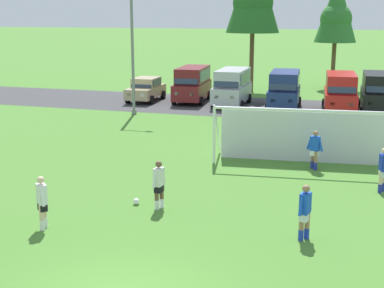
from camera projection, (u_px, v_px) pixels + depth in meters
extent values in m
plane|color=#477A2D|center=(247.00, 148.00, 25.84)|extent=(400.00, 400.00, 0.00)
cube|color=#3D3D3F|center=(280.00, 108.00, 36.63)|extent=(52.00, 8.40, 0.01)
sphere|color=white|center=(136.00, 201.00, 18.18)|extent=(0.22, 0.22, 0.22)
sphere|color=black|center=(136.00, 201.00, 18.17)|extent=(0.08, 0.08, 0.08)
sphere|color=red|center=(138.00, 202.00, 18.16)|extent=(0.07, 0.07, 0.07)
cylinder|color=white|center=(214.00, 136.00, 22.96)|extent=(0.12, 0.12, 2.44)
cylinder|color=white|center=(303.00, 110.00, 21.98)|extent=(7.30, 0.84, 0.12)
cylinder|color=white|center=(217.00, 128.00, 23.79)|extent=(0.28, 1.94, 2.46)
cube|color=silver|center=(301.00, 137.00, 23.25)|extent=(6.92, 0.73, 2.20)
cylinder|color=brown|center=(157.00, 198.00, 17.66)|extent=(0.14, 0.14, 0.80)
cylinder|color=brown|center=(162.00, 196.00, 17.81)|extent=(0.14, 0.14, 0.80)
cylinder|color=white|center=(157.00, 205.00, 17.72)|extent=(0.15, 0.15, 0.32)
cylinder|color=white|center=(162.00, 203.00, 17.87)|extent=(0.15, 0.15, 0.32)
cube|color=black|center=(159.00, 188.00, 17.66)|extent=(0.26, 0.36, 0.28)
cube|color=silver|center=(159.00, 177.00, 17.57)|extent=(0.28, 0.41, 0.60)
sphere|color=brown|center=(159.00, 164.00, 17.47)|extent=(0.22, 0.22, 0.22)
cylinder|color=silver|center=(154.00, 179.00, 17.37)|extent=(0.12, 0.24, 0.55)
cylinder|color=silver|center=(163.00, 175.00, 17.78)|extent=(0.12, 0.24, 0.55)
cylinder|color=#936B4C|center=(301.00, 227.00, 15.24)|extent=(0.14, 0.14, 0.80)
cylinder|color=#936B4C|center=(307.00, 226.00, 15.36)|extent=(0.14, 0.14, 0.80)
cylinder|color=#1E38B7|center=(301.00, 235.00, 15.30)|extent=(0.15, 0.15, 0.32)
cylinder|color=#1E38B7|center=(307.00, 233.00, 15.41)|extent=(0.15, 0.15, 0.32)
cube|color=silver|center=(305.00, 216.00, 15.22)|extent=(0.30, 0.38, 0.28)
cube|color=blue|center=(305.00, 203.00, 15.13)|extent=(0.33, 0.43, 0.60)
sphere|color=#936B4C|center=(306.00, 189.00, 15.03)|extent=(0.22, 0.22, 0.22)
cylinder|color=blue|center=(301.00, 206.00, 14.95)|extent=(0.14, 0.24, 0.55)
cylinder|color=blue|center=(310.00, 201.00, 15.32)|extent=(0.14, 0.24, 0.55)
cylinder|color=beige|center=(381.00, 182.00, 19.31)|extent=(0.14, 0.14, 0.80)
cylinder|color=beige|center=(383.00, 180.00, 19.50)|extent=(0.14, 0.14, 0.80)
cylinder|color=#232D99|center=(380.00, 188.00, 19.37)|extent=(0.15, 0.15, 0.32)
cylinder|color=#232D99|center=(383.00, 187.00, 19.56)|extent=(0.15, 0.15, 0.32)
cube|color=silver|center=(383.00, 173.00, 19.33)|extent=(0.30, 0.38, 0.28)
cube|color=#1E38B7|center=(384.00, 163.00, 19.24)|extent=(0.33, 0.43, 0.60)
cylinder|color=#1E38B7|center=(383.00, 161.00, 19.49)|extent=(0.14, 0.24, 0.55)
cylinder|color=beige|center=(44.00, 215.00, 16.19)|extent=(0.14, 0.14, 0.80)
cylinder|color=beige|center=(42.00, 218.00, 15.96)|extent=(0.14, 0.14, 0.80)
cylinder|color=white|center=(45.00, 222.00, 16.25)|extent=(0.15, 0.15, 0.32)
cylinder|color=white|center=(42.00, 225.00, 16.01)|extent=(0.15, 0.15, 0.32)
cube|color=black|center=(42.00, 206.00, 16.00)|extent=(0.40, 0.39, 0.28)
cube|color=white|center=(42.00, 194.00, 15.91)|extent=(0.44, 0.43, 0.60)
sphere|color=beige|center=(41.00, 180.00, 15.81)|extent=(0.22, 0.22, 0.22)
cylinder|color=white|center=(41.00, 192.00, 16.14)|extent=(0.23, 0.22, 0.55)
cylinder|color=white|center=(43.00, 197.00, 15.69)|extent=(0.23, 0.22, 0.55)
cylinder|color=#936B4C|center=(316.00, 161.00, 22.11)|extent=(0.14, 0.14, 0.80)
cylinder|color=#936B4C|center=(312.00, 159.00, 22.36)|extent=(0.14, 0.14, 0.80)
cylinder|color=#232D99|center=(315.00, 166.00, 22.17)|extent=(0.15, 0.15, 0.32)
cylinder|color=#232D99|center=(312.00, 165.00, 22.42)|extent=(0.15, 0.15, 0.32)
cube|color=silver|center=(315.00, 152.00, 22.16)|extent=(0.39, 0.30, 0.28)
cube|color=blue|center=(315.00, 143.00, 22.07)|extent=(0.43, 0.33, 0.60)
sphere|color=#936B4C|center=(316.00, 133.00, 21.97)|extent=(0.22, 0.22, 0.22)
cylinder|color=blue|center=(321.00, 145.00, 21.91)|extent=(0.24, 0.15, 0.55)
cylinder|color=blue|center=(309.00, 143.00, 22.24)|extent=(0.24, 0.15, 0.55)
cube|color=tan|center=(146.00, 92.00, 39.48)|extent=(1.90, 4.24, 0.76)
cube|color=tan|center=(146.00, 82.00, 39.46)|extent=(1.71, 2.14, 0.64)
cube|color=#28384C|center=(142.00, 84.00, 38.55)|extent=(1.54, 0.35, 0.55)
cube|color=#28384C|center=(157.00, 82.00, 39.24)|extent=(0.08, 1.79, 0.45)
cube|color=white|center=(142.00, 95.00, 37.41)|extent=(0.28, 0.09, 0.20)
cube|color=white|center=(129.00, 95.00, 37.67)|extent=(0.28, 0.09, 0.20)
cube|color=#B21414|center=(161.00, 88.00, 41.27)|extent=(0.28, 0.09, 0.20)
cube|color=#B21414|center=(149.00, 87.00, 41.53)|extent=(0.28, 0.09, 0.20)
cylinder|color=black|center=(151.00, 100.00, 38.12)|extent=(0.26, 0.65, 0.64)
cylinder|color=black|center=(128.00, 99.00, 38.58)|extent=(0.26, 0.65, 0.64)
cylinder|color=black|center=(163.00, 95.00, 40.56)|extent=(0.26, 0.65, 0.64)
cylinder|color=black|center=(141.00, 94.00, 41.02)|extent=(0.26, 0.65, 0.64)
cube|color=maroon|center=(192.00, 90.00, 39.09)|extent=(2.28, 4.92, 1.10)
cube|color=maroon|center=(193.00, 75.00, 39.02)|extent=(2.08, 4.21, 1.10)
cube|color=#28384C|center=(186.00, 78.00, 37.16)|extent=(1.69, 0.57, 0.91)
cube|color=#28384C|center=(205.00, 75.00, 38.82)|extent=(0.28, 3.48, 0.77)
cube|color=white|center=(192.00, 94.00, 36.73)|extent=(0.28, 0.10, 0.20)
cube|color=white|center=(177.00, 94.00, 36.96)|extent=(0.28, 0.10, 0.20)
cube|color=#B21414|center=(206.00, 85.00, 41.20)|extent=(0.28, 0.10, 0.20)
cube|color=#B21414|center=(192.00, 85.00, 41.43)|extent=(0.28, 0.10, 0.20)
cylinder|color=black|center=(201.00, 101.00, 37.60)|extent=(0.28, 0.65, 0.64)
cylinder|color=black|center=(174.00, 100.00, 38.03)|extent=(0.28, 0.65, 0.64)
cylinder|color=black|center=(209.00, 95.00, 40.42)|extent=(0.28, 0.65, 0.64)
cylinder|color=black|center=(184.00, 94.00, 40.85)|extent=(0.28, 0.65, 0.64)
cube|color=#B2B2BC|center=(232.00, 93.00, 37.58)|extent=(2.02, 4.82, 1.10)
cube|color=#B2B2BC|center=(233.00, 77.00, 37.50)|extent=(1.86, 4.12, 1.10)
cube|color=#28384C|center=(227.00, 81.00, 35.67)|extent=(1.67, 0.48, 0.91)
cube|color=#28384C|center=(246.00, 77.00, 37.26)|extent=(0.08, 3.49, 0.77)
cube|color=white|center=(232.00, 98.00, 35.21)|extent=(0.28, 0.08, 0.20)
cube|color=white|center=(216.00, 97.00, 35.50)|extent=(0.28, 0.08, 0.20)
cube|color=#B21414|center=(246.00, 88.00, 39.62)|extent=(0.28, 0.08, 0.20)
cube|color=#B21414|center=(231.00, 88.00, 39.91)|extent=(0.28, 0.08, 0.20)
cylinder|color=black|center=(241.00, 105.00, 36.05)|extent=(0.25, 0.64, 0.64)
cylinder|color=black|center=(213.00, 104.00, 36.58)|extent=(0.25, 0.64, 0.64)
cylinder|color=black|center=(249.00, 98.00, 38.83)|extent=(0.25, 0.64, 0.64)
cylinder|color=black|center=(223.00, 97.00, 39.36)|extent=(0.25, 0.64, 0.64)
cube|color=navy|center=(284.00, 96.00, 36.19)|extent=(2.26, 4.92, 1.10)
cube|color=navy|center=(285.00, 80.00, 36.12)|extent=(2.06, 4.21, 1.10)
cube|color=#28384C|center=(283.00, 83.00, 34.26)|extent=(1.69, 0.57, 0.91)
cube|color=#28384C|center=(299.00, 80.00, 35.92)|extent=(0.26, 3.48, 0.77)
cube|color=white|center=(290.00, 101.00, 33.83)|extent=(0.28, 0.10, 0.20)
cube|color=white|center=(273.00, 101.00, 34.07)|extent=(0.28, 0.10, 0.20)
cube|color=#B21414|center=(294.00, 91.00, 38.30)|extent=(0.28, 0.10, 0.20)
cube|color=#B21414|center=(279.00, 90.00, 38.53)|extent=(0.28, 0.10, 0.20)
cylinder|color=black|center=(298.00, 108.00, 34.70)|extent=(0.28, 0.65, 0.64)
cylinder|color=black|center=(267.00, 107.00, 35.13)|extent=(0.28, 0.65, 0.64)
cylinder|color=black|center=(299.00, 101.00, 37.52)|extent=(0.28, 0.65, 0.64)
cylinder|color=black|center=(271.00, 100.00, 37.95)|extent=(0.28, 0.65, 0.64)
cube|color=red|center=(340.00, 99.00, 34.95)|extent=(2.30, 4.93, 1.10)
cube|color=red|center=(341.00, 82.00, 34.88)|extent=(2.10, 4.22, 1.10)
cube|color=#28384C|center=(342.00, 86.00, 33.02)|extent=(1.70, 0.58, 0.91)
cube|color=#28384C|center=(355.00, 82.00, 34.69)|extent=(0.29, 3.48, 0.77)
cube|color=white|center=(351.00, 104.00, 32.59)|extent=(0.29, 0.10, 0.20)
cube|color=white|center=(333.00, 104.00, 32.82)|extent=(0.29, 0.10, 0.20)
cube|color=#B21414|center=(347.00, 93.00, 37.06)|extent=(0.29, 0.10, 0.20)
cube|color=#B21414|center=(330.00, 93.00, 37.29)|extent=(0.29, 0.10, 0.20)
cylinder|color=black|center=(357.00, 112.00, 33.46)|extent=(0.29, 0.66, 0.64)
cylinder|color=black|center=(324.00, 111.00, 33.88)|extent=(0.29, 0.66, 0.64)
cylinder|color=black|center=(353.00, 104.00, 36.28)|extent=(0.29, 0.66, 0.64)
cylinder|color=black|center=(324.00, 103.00, 36.70)|extent=(0.29, 0.66, 0.64)
cube|color=black|center=(377.00, 99.00, 35.12)|extent=(2.11, 4.86, 1.10)
cube|color=black|center=(378.00, 82.00, 35.05)|extent=(1.94, 4.16, 1.10)
cube|color=#28384C|center=(380.00, 86.00, 33.20)|extent=(1.68, 0.52, 0.91)
cube|color=white|center=(370.00, 103.00, 33.03)|extent=(0.28, 0.09, 0.20)
cube|color=#B21414|center=(383.00, 93.00, 37.19)|extent=(0.28, 0.09, 0.20)
cube|color=#B21414|center=(367.00, 93.00, 37.46)|extent=(0.28, 0.09, 0.20)
cylinder|color=black|center=(362.00, 110.00, 34.10)|extent=(0.26, 0.65, 0.64)
cylinder|color=black|center=(360.00, 103.00, 36.89)|extent=(0.26, 0.65, 0.64)
cylinder|color=brown|center=(252.00, 63.00, 43.85)|extent=(0.36, 0.36, 4.79)
sphere|color=#236023|center=(253.00, 3.00, 42.73)|extent=(3.23, 3.23, 3.23)
cylinder|color=brown|center=(333.00, 65.00, 46.12)|extent=(0.36, 0.36, 3.91)
cone|color=#2D702D|center=(337.00, 9.00, 45.01)|extent=(3.52, 3.52, 5.47)
sphere|color=#2D702D|center=(336.00, 19.00, 45.20)|extent=(2.64, 2.64, 2.64)
cylinder|color=slate|center=(133.00, 56.00, 33.63)|extent=(0.18, 0.18, 7.35)
cylinder|color=slate|center=(134.00, 112.00, 34.47)|extent=(0.32, 0.32, 0.30)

